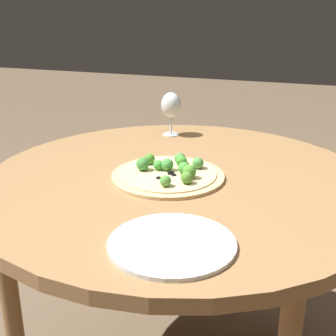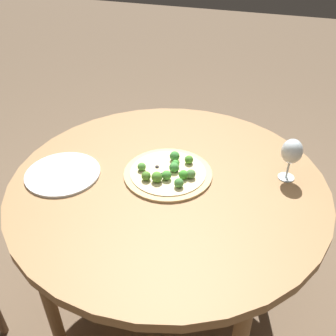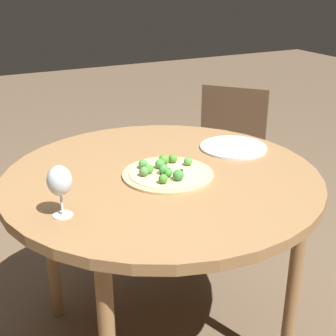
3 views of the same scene
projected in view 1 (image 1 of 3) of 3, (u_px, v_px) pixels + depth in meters
dining_table at (179, 199)px, 1.39m from camera, size 1.15×1.15×0.77m
pizza at (169, 173)px, 1.36m from camera, size 0.33×0.33×0.05m
wine_glass at (171, 106)px, 1.73m from camera, size 0.07×0.07×0.16m
plate_near at (172, 244)px, 0.99m from camera, size 0.28×0.28×0.01m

